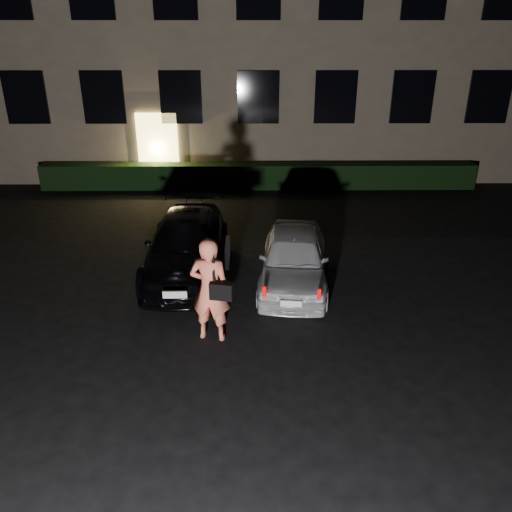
{
  "coord_description": "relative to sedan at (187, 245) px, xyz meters",
  "views": [
    {
      "loc": [
        -0.23,
        -6.53,
        4.95
      ],
      "look_at": [
        -0.16,
        2.0,
        1.15
      ],
      "focal_mm": 35.0,
      "sensor_mm": 36.0,
      "label": 1
    }
  ],
  "objects": [
    {
      "name": "sedan",
      "position": [
        0.0,
        0.0,
        0.0
      ],
      "size": [
        1.88,
        4.37,
        1.24
      ],
      "rotation": [
        0.0,
        0.0,
        0.01
      ],
      "color": "black",
      "rests_on": "ground"
    },
    {
      "name": "hedge",
      "position": [
        1.69,
        6.68,
        -0.19
      ],
      "size": [
        15.0,
        0.7,
        0.85
      ],
      "primitive_type": "cube",
      "color": "black",
      "rests_on": "ground"
    },
    {
      "name": "building",
      "position": [
        1.69,
        11.17,
        5.38
      ],
      "size": [
        20.0,
        8.11,
        12.0
      ],
      "color": "#695B4B",
      "rests_on": "ground"
    },
    {
      "name": "ground",
      "position": [
        1.69,
        -3.82,
        -0.62
      ],
      "size": [
        80.0,
        80.0,
        0.0
      ],
      "primitive_type": "plane",
      "color": "black",
      "rests_on": "ground"
    },
    {
      "name": "hatch",
      "position": [
        2.35,
        -0.7,
        -0.02
      ],
      "size": [
        1.77,
        3.63,
        1.19
      ],
      "rotation": [
        0.0,
        0.0,
        -0.1
      ],
      "color": "silver",
      "rests_on": "ground"
    },
    {
      "name": "man",
      "position": [
        0.74,
        -2.8,
        0.34
      ],
      "size": [
        0.8,
        0.58,
        1.9
      ],
      "rotation": [
        0.0,
        0.0,
        2.96
      ],
      "color": "#EC6F55",
      "rests_on": "ground"
    }
  ]
}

